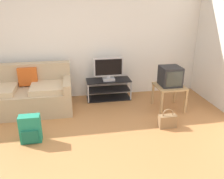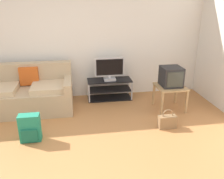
% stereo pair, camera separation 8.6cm
% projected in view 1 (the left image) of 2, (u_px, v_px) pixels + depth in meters
% --- Properties ---
extents(ground_plane, '(9.00, 9.80, 0.02)m').
position_uv_depth(ground_plane, '(68.00, 166.00, 3.14)').
color(ground_plane, '#B27542').
extents(wall_back, '(9.00, 0.10, 2.70)m').
position_uv_depth(wall_back, '(63.00, 36.00, 4.91)').
color(wall_back, silver).
rests_on(wall_back, ground_plane).
extents(couch, '(1.77, 0.90, 0.87)m').
position_uv_depth(couch, '(25.00, 94.00, 4.60)').
color(couch, tan).
rests_on(couch, ground_plane).
extents(tv_stand, '(0.95, 0.41, 0.43)m').
position_uv_depth(tv_stand, '(108.00, 89.00, 5.18)').
color(tv_stand, black).
rests_on(tv_stand, ground_plane).
extents(flat_tv, '(0.63, 0.22, 0.49)m').
position_uv_depth(flat_tv, '(109.00, 69.00, 5.00)').
color(flat_tv, '#B2B2B7').
rests_on(flat_tv, tv_stand).
extents(side_table, '(0.55, 0.55, 0.48)m').
position_uv_depth(side_table, '(169.00, 89.00, 4.65)').
color(side_table, tan).
rests_on(side_table, ground_plane).
extents(crt_tv, '(0.38, 0.39, 0.38)m').
position_uv_depth(crt_tv, '(170.00, 76.00, 4.57)').
color(crt_tv, '#232326').
rests_on(crt_tv, side_table).
extents(backpack, '(0.31, 0.24, 0.44)m').
position_uv_depth(backpack, '(30.00, 129.00, 3.59)').
color(backpack, '#238466').
rests_on(backpack, ground_plane).
extents(handbag, '(0.30, 0.13, 0.35)m').
position_uv_depth(handbag, '(167.00, 121.00, 4.03)').
color(handbag, olive).
rests_on(handbag, ground_plane).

